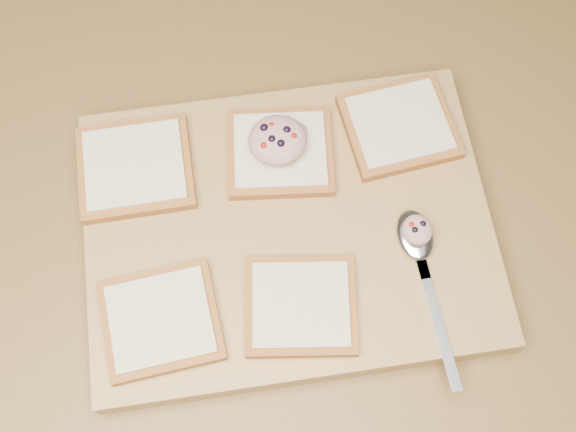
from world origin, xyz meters
The scene contains 11 objects.
ground centered at (0.00, 0.00, 0.00)m, with size 4.00×4.00×0.00m, color #515459.
island_counter centered at (0.00, 0.00, 0.45)m, with size 2.00×0.80×0.90m.
cutting_board centered at (0.01, -0.05, 0.92)m, with size 0.45×0.34×0.04m, color tan.
bread_far_left centered at (-0.15, 0.04, 0.94)m, with size 0.13×0.12×0.02m.
bread_far_center centered at (0.01, 0.04, 0.94)m, with size 0.13×0.12×0.02m.
bread_far_right centered at (0.16, 0.05, 0.94)m, with size 0.13×0.12×0.02m.
bread_near_left centered at (-0.14, -0.14, 0.94)m, with size 0.13×0.12×0.02m.
bread_near_center centered at (0.01, -0.15, 0.94)m, with size 0.13×0.12×0.02m.
tuna_salad_dollop centered at (0.01, 0.04, 0.97)m, with size 0.07×0.06×0.03m.
spoon centered at (0.15, -0.10, 0.94)m, with size 0.04×0.20×0.01m.
spoon_salad centered at (0.15, -0.08, 0.96)m, with size 0.03×0.04×0.02m.
Camera 1 is at (-0.03, -0.33, 1.68)m, focal length 45.00 mm.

